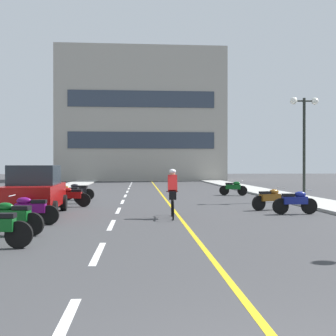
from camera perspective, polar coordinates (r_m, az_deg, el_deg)
The scene contains 28 objects.
ground_plane at distance 23.52m, azimuth -1.22°, elevation -4.10°, with size 140.00×140.00×0.00m, color #38383A.
curb_left at distance 27.16m, azimuth -16.92°, elevation -3.40°, with size 2.40×72.00×0.12m, color #A8A8A3.
curb_right at distance 27.76m, azimuth 13.51°, elevation -3.31°, with size 2.40×72.00×0.12m, color #A8A8A3.
lane_dash_0 at distance 4.85m, azimuth -14.91°, elevation -21.44°, with size 0.14×2.20×0.01m, color silver.
lane_dash_1 at distance 8.65m, azimuth -9.80°, elevation -11.69°, with size 0.14×2.20×0.01m, color silver.
lane_dash_2 at distance 12.58m, azimuth -7.95°, elevation -7.92°, with size 0.14×2.20×0.01m, color silver.
lane_dash_3 at distance 16.54m, azimuth -6.99°, elevation -5.95°, with size 0.14×2.20×0.01m, color silver.
lane_dash_4 at distance 20.52m, azimuth -6.41°, elevation -4.74°, with size 0.14×2.20×0.01m, color silver.
lane_dash_5 at distance 24.50m, azimuth -6.02°, elevation -3.92°, with size 0.14×2.20×0.01m, color silver.
lane_dash_6 at distance 28.49m, azimuth -5.74°, elevation -3.33°, with size 0.14×2.20×0.01m, color silver.
lane_dash_7 at distance 32.48m, azimuth -5.53°, elevation -2.88°, with size 0.14×2.20×0.01m, color silver.
lane_dash_8 at distance 36.48m, azimuth -5.36°, elevation -2.54°, with size 0.14×2.20×0.01m, color silver.
lane_dash_9 at distance 40.47m, azimuth -5.23°, elevation -2.26°, with size 0.14×2.20×0.01m, color silver.
lane_dash_10 at distance 44.47m, azimuth -5.12°, elevation -2.03°, with size 0.14×2.20×0.01m, color silver.
lane_dash_11 at distance 48.46m, azimuth -5.03°, elevation -1.84°, with size 0.14×2.20×0.01m, color silver.
centre_line_yellow at distance 26.52m, azimuth -1.00°, elevation -3.60°, with size 0.12×66.00×0.01m, color gold.
office_building at distance 52.50m, azimuth -3.74°, elevation 7.10°, with size 20.33×9.53×16.06m.
street_lamp_mid at distance 21.68m, azimuth 18.60°, elevation 5.78°, with size 1.46×0.36×5.14m.
parked_car_near at distance 15.59m, azimuth -18.17°, elevation -2.97°, with size 2.13×4.30×1.82m.
motorcycle_3 at distance 11.30m, azimuth -21.08°, elevation -6.47°, with size 1.68×0.64×0.92m.
motorcycle_4 at distance 13.05m, azimuth -18.81°, elevation -5.56°, with size 1.70×0.60×0.92m.
motorcycle_5 at distance 15.84m, azimuth 17.46°, elevation -4.53°, with size 1.70×0.60×0.92m.
motorcycle_6 at distance 17.04m, azimuth 14.18°, elevation -4.18°, with size 1.64×0.80×0.92m.
motorcycle_7 at distance 18.32m, azimuth -13.49°, elevation -3.87°, with size 1.70×0.60×0.92m.
motorcycle_8 at distance 19.97m, azimuth -13.81°, elevation -3.53°, with size 1.68×0.65×0.92m.
motorcycle_9 at distance 21.93m, azimuth -12.52°, elevation -3.19°, with size 1.70×0.60×0.92m.
motorcycle_10 at distance 25.07m, azimuth 9.19°, elevation -2.75°, with size 1.64×0.79×0.92m.
cyclist_rider at distance 14.02m, azimuth 0.64°, elevation -3.44°, with size 0.42×1.77×1.71m.
Camera 1 is at (-1.15, -2.42, 1.80)m, focal length 43.34 mm.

